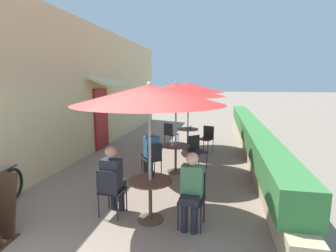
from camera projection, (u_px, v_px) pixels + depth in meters
The scene contains 20 objects.
cafe_facade_wall at pixel (102, 89), 9.56m from camera, with size 0.98×13.09×4.20m.
planter_hedge at pixel (251, 136), 8.84m from camera, with size 0.60×12.09×1.01m.
patio_table_near at pixel (150, 192), 4.40m from camera, with size 0.74×0.74×0.72m.
patio_umbrella_near at pixel (149, 95), 4.13m from camera, with size 2.42×2.42×2.34m.
cafe_chair_near_left at pixel (193, 195), 4.28m from camera, with size 0.43×0.43×0.87m.
seated_patron_near_left at pixel (191, 187), 4.15m from camera, with size 0.36×0.43×1.25m.
cafe_chair_near_right at pixel (110, 189), 4.52m from camera, with size 0.43×0.43×0.87m.
seated_patron_near_right at pixel (113, 177), 4.60m from camera, with size 0.36×0.43×1.25m.
coffee_cup_near at pixel (152, 174), 4.52m from camera, with size 0.07×0.07×0.09m.
patio_table_mid at pixel (176, 153), 6.79m from camera, with size 0.74×0.74×0.72m.
patio_umbrella_mid at pixel (176, 90), 6.52m from camera, with size 2.42×2.42×2.34m.
cafe_chair_mid_left at pixel (196, 149), 7.21m from camera, with size 0.56×0.56×0.87m.
cafe_chair_mid_right at pixel (153, 157), 6.38m from camera, with size 0.56×0.56×0.87m.
seated_patron_mid_right at pixel (151, 150), 6.44m from camera, with size 0.50×0.51×1.25m.
coffee_cup_mid at pixel (172, 144), 6.64m from camera, with size 0.07×0.07×0.09m.
patio_table_far at pixel (188, 135), 9.11m from camera, with size 0.74×0.74×0.72m.
patio_umbrella_far at pixel (188, 88), 8.84m from camera, with size 2.42×2.42×2.34m.
cafe_chair_far_left at pixel (207, 137), 8.76m from camera, with size 0.53×0.53×0.87m.
cafe_chair_far_right at pixel (170, 133), 9.47m from camera, with size 0.53×0.53×0.87m.
coffee_cup_far at pixel (191, 128), 9.04m from camera, with size 0.07×0.07×0.09m.
Camera 1 is at (1.67, -2.60, 2.35)m, focal length 28.00 mm.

